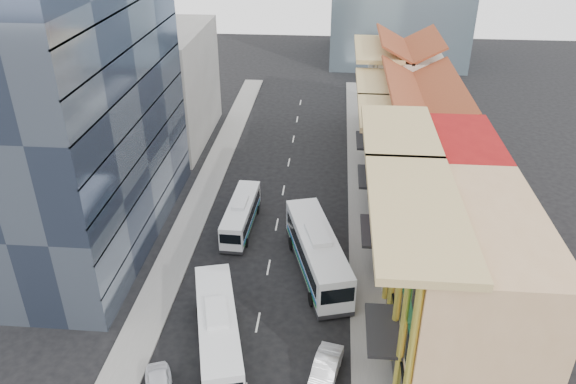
# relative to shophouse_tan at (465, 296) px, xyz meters

# --- Properties ---
(sidewalk_right) EXTENTS (3.00, 90.00, 0.15)m
(sidewalk_right) POSITION_rel_shophouse_tan_xyz_m (-5.50, 17.00, -5.92)
(sidewalk_right) COLOR slate
(sidewalk_right) RESTS_ON ground
(sidewalk_left) EXTENTS (3.00, 90.00, 0.15)m
(sidewalk_left) POSITION_rel_shophouse_tan_xyz_m (-22.50, 17.00, -5.92)
(sidewalk_left) COLOR slate
(sidewalk_left) RESTS_ON ground
(shophouse_tan) EXTENTS (8.00, 14.00, 12.00)m
(shophouse_tan) POSITION_rel_shophouse_tan_xyz_m (0.00, 0.00, 0.00)
(shophouse_tan) COLOR tan
(shophouse_tan) RESTS_ON ground
(shophouse_red) EXTENTS (8.00, 10.00, 12.00)m
(shophouse_red) POSITION_rel_shophouse_tan_xyz_m (0.00, 12.00, 0.00)
(shophouse_red) COLOR maroon
(shophouse_red) RESTS_ON ground
(shophouse_cream_near) EXTENTS (8.00, 9.00, 10.00)m
(shophouse_cream_near) POSITION_rel_shophouse_tan_xyz_m (0.00, 21.50, -1.00)
(shophouse_cream_near) COLOR beige
(shophouse_cream_near) RESTS_ON ground
(shophouse_cream_mid) EXTENTS (8.00, 9.00, 10.00)m
(shophouse_cream_mid) POSITION_rel_shophouse_tan_xyz_m (0.00, 30.50, -1.00)
(shophouse_cream_mid) COLOR beige
(shophouse_cream_mid) RESTS_ON ground
(shophouse_cream_far) EXTENTS (8.00, 12.00, 11.00)m
(shophouse_cream_far) POSITION_rel_shophouse_tan_xyz_m (0.00, 41.00, -0.50)
(shophouse_cream_far) COLOR beige
(shophouse_cream_far) RESTS_ON ground
(office_tower) EXTENTS (12.00, 26.00, 30.00)m
(office_tower) POSITION_rel_shophouse_tan_xyz_m (-31.00, 14.00, 9.00)
(office_tower) COLOR #3A465C
(office_tower) RESTS_ON ground
(office_block_far) EXTENTS (10.00, 18.00, 14.00)m
(office_block_far) POSITION_rel_shophouse_tan_xyz_m (-30.00, 37.00, 1.00)
(office_block_far) COLOR gray
(office_block_far) RESTS_ON ground
(bus_left_near) EXTENTS (5.63, 11.87, 3.71)m
(bus_left_near) POSITION_rel_shophouse_tan_xyz_m (-16.34, -0.13, -4.15)
(bus_left_near) COLOR silver
(bus_left_near) RESTS_ON ground
(bus_left_far) EXTENTS (2.61, 9.55, 3.03)m
(bus_left_far) POSITION_rel_shophouse_tan_xyz_m (-17.34, 16.09, -4.48)
(bus_left_far) COLOR silver
(bus_left_far) RESTS_ON ground
(bus_right) EXTENTS (6.39, 13.05, 4.08)m
(bus_right) POSITION_rel_shophouse_tan_xyz_m (-9.81, 9.74, -3.96)
(bus_right) COLOR silver
(bus_right) RESTS_ON ground
(sedan_right) EXTENTS (2.51, 4.80, 1.51)m
(sedan_right) POSITION_rel_shophouse_tan_xyz_m (-8.76, -2.03, -5.25)
(sedan_right) COLOR white
(sedan_right) RESTS_ON ground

